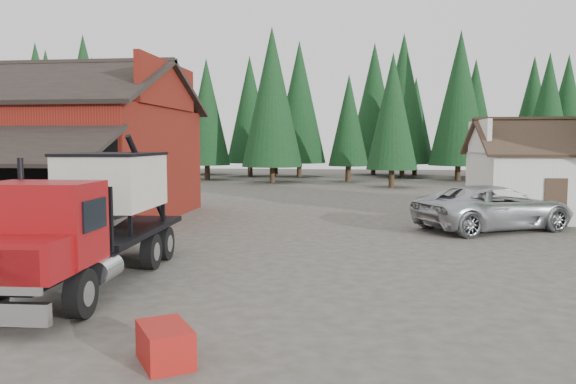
# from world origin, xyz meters

# --- Properties ---
(ground) EXTENTS (120.00, 120.00, 0.00)m
(ground) POSITION_xyz_m (0.00, 0.00, 0.00)
(ground) COLOR #453F36
(ground) RESTS_ON ground
(red_barn) EXTENTS (12.80, 13.63, 7.18)m
(red_barn) POSITION_xyz_m (-11.00, 9.90, 2.69)
(red_barn) COLOR maroon
(red_barn) RESTS_ON ground
(farmhouse) EXTENTS (8.60, 6.42, 4.65)m
(farmhouse) POSITION_xyz_m (13.00, 13.00, 1.67)
(farmhouse) COLOR silver
(farmhouse) RESTS_ON ground
(conifer_backdrop) EXTENTS (76.00, 16.00, 16.00)m
(conifer_backdrop) POSITION_xyz_m (0.00, 42.00, 0.00)
(conifer_backdrop) COLOR black
(conifer_backdrop) RESTS_ON ground
(near_pine_a) EXTENTS (4.40, 4.40, 11.40)m
(near_pine_a) POSITION_xyz_m (-22.00, 28.00, 6.39)
(near_pine_a) COLOR #382619
(near_pine_a) RESTS_ON ground
(near_pine_b) EXTENTS (3.96, 3.96, 10.40)m
(near_pine_b) POSITION_xyz_m (6.00, 30.00, 5.89)
(near_pine_b) COLOR #382619
(near_pine_b) RESTS_ON ground
(near_pine_d) EXTENTS (5.28, 5.28, 13.40)m
(near_pine_d) POSITION_xyz_m (-4.00, 34.00, 7.39)
(near_pine_d) COLOR #382619
(near_pine_d) RESTS_ON ground
(feed_truck) EXTENTS (2.69, 8.25, 3.69)m
(feed_truck) POSITION_xyz_m (-3.06, -1.34, 1.72)
(feed_truck) COLOR black
(feed_truck) RESTS_ON ground
(silver_car) EXTENTS (7.03, 5.56, 1.78)m
(silver_car) POSITION_xyz_m (8.77, 8.69, 0.89)
(silver_car) COLOR #B0B4B8
(silver_car) RESTS_ON ground
(equip_box) EXTENTS (1.19, 1.30, 0.60)m
(equip_box) POSITION_xyz_m (0.40, -6.00, 0.30)
(equip_box) COLOR maroon
(equip_box) RESTS_ON ground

